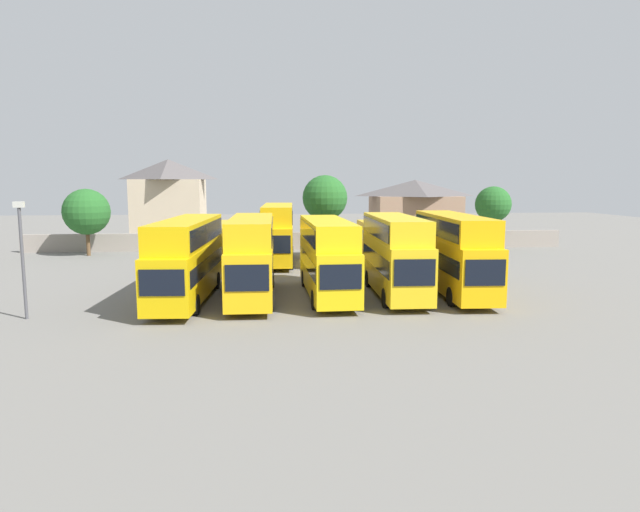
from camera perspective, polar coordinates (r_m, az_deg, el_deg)
ground at (r=51.64m, az=-1.55°, el=-0.13°), size 140.00×140.00×0.00m
depot_boundary_wall at (r=57.59m, az=-1.96°, el=1.58°), size 56.00×0.50×1.80m
bus_1 at (r=33.56m, az=-13.55°, el=0.10°), size 3.22×11.97×4.81m
bus_2 at (r=33.39m, az=-7.05°, el=0.28°), size 2.72×11.07×4.87m
bus_3 at (r=33.75m, az=0.74°, el=0.26°), size 2.74×10.97×4.71m
bus_4 at (r=34.16m, az=7.73°, el=0.46°), size 2.78×10.25×4.91m
bus_5 at (r=35.59m, az=13.63°, el=0.65°), size 2.94×11.49×4.96m
bus_6 at (r=47.94m, az=-9.64°, el=1.50°), size 2.69×11.67×3.40m
bus_7 at (r=47.69m, az=-4.35°, el=2.62°), size 2.98×10.86×5.04m
bus_8 at (r=48.06m, az=1.69°, el=1.69°), size 2.66×10.45×3.51m
bus_9 at (r=48.51m, az=6.31°, el=1.60°), size 2.77×11.78×3.35m
house_terrace_left at (r=68.60m, az=-15.29°, el=5.65°), size 8.36×7.29×9.64m
house_terrace_centre at (r=70.04m, az=9.74°, el=4.85°), size 10.79×7.79×7.24m
tree_left_of_lot at (r=59.85m, az=17.43°, el=5.06°), size 3.67×3.67×6.55m
tree_behind_wall at (r=56.88m, az=-22.95°, el=4.21°), size 4.35×4.35×6.36m
tree_right_of_lot at (r=60.00m, az=0.51°, el=6.00°), size 4.87×4.87×7.73m
lamp_post_lot_edge at (r=31.81m, az=-28.37°, el=0.33°), size 0.50×0.24×6.03m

